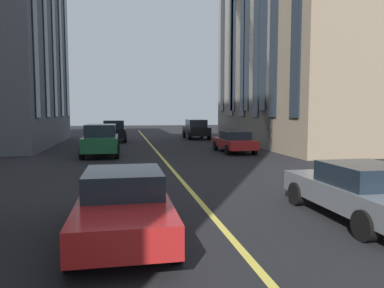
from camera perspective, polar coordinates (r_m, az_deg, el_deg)
lane_centre_line at (r=13.73m, az=-1.57°, el=-5.83°), size 80.00×0.16×0.01m
car_red_parked_a at (r=23.56m, az=6.69°, el=0.38°), size 4.40×1.95×1.37m
car_grey_far at (r=9.69m, az=24.90°, el=-6.65°), size 4.40×1.95×1.37m
car_black_oncoming at (r=35.66m, az=0.66°, el=2.39°), size 4.70×2.14×1.88m
car_green_trailing at (r=22.13m, az=-14.15°, el=0.66°), size 4.70×2.14×1.88m
car_black_mid at (r=32.89m, az=-12.16°, el=2.06°), size 4.70×2.14×1.88m
car_red_parked_b at (r=7.73m, az=-10.68°, el=-9.16°), size 4.40×1.95×1.37m
building_right_near at (r=30.12m, az=20.48°, el=15.32°), size 15.40×11.18×16.28m
building_right_far at (r=33.24m, az=14.87°, el=17.26°), size 14.01×8.56×19.47m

